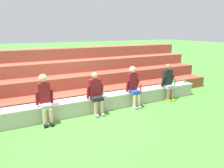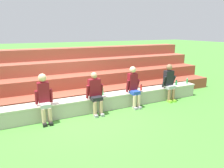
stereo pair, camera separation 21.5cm
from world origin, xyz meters
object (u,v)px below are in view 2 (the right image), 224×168
water_bottle_near_left (176,83)px  person_far_left (44,97)px  person_center (134,86)px  water_bottle_mid_left (141,87)px  water_bottle_mid_right (102,91)px  person_right_of_center (169,81)px  water_bottle_near_right (187,81)px  person_left_of_center (95,93)px

water_bottle_near_left → person_far_left: bearing=-177.7°
person_center → water_bottle_mid_left: size_ratio=6.45×
person_far_left → water_bottle_mid_right: size_ratio=5.24×
water_bottle_near_left → person_right_of_center: bearing=-157.4°
water_bottle_mid_left → water_bottle_near_right: 2.19m
person_far_left → water_bottle_mid_right: 1.90m
water_bottle_near_right → water_bottle_near_left: size_ratio=1.14×
person_center → water_bottle_near_left: (2.09, 0.22, -0.16)m
person_far_left → person_center: size_ratio=1.01×
person_left_of_center → person_center: bearing=1.1°
water_bottle_near_right → water_bottle_mid_right: size_ratio=0.86×
person_far_left → water_bottle_mid_left: size_ratio=6.50×
water_bottle_near_left → water_bottle_mid_right: bearing=178.9°
person_far_left → person_right_of_center: size_ratio=1.02×
person_center → water_bottle_near_left: person_center is taller
person_right_of_center → water_bottle_mid_right: (-2.56, 0.29, -0.12)m
person_far_left → person_right_of_center: person_far_left is taller
person_left_of_center → water_bottle_mid_right: (0.36, 0.30, -0.08)m
water_bottle_mid_right → person_left_of_center: bearing=-140.2°
person_left_of_center → person_right_of_center: bearing=0.2°
person_far_left → person_center: bearing=-0.4°
person_left_of_center → water_bottle_near_left: bearing=4.0°
person_center → water_bottle_near_left: size_ratio=6.88×
person_right_of_center → water_bottle_near_right: 1.14m
person_left_of_center → water_bottle_near_right: size_ratio=5.74×
water_bottle_near_right → person_right_of_center: bearing=-168.9°
person_left_of_center → person_center: 1.40m
water_bottle_mid_left → person_right_of_center: bearing=-11.4°
person_far_left → water_bottle_near_right: (5.56, 0.18, -0.16)m
person_right_of_center → water_bottle_mid_left: (-1.08, 0.22, -0.15)m
person_right_of_center → water_bottle_near_left: person_right_of_center is taller
water_bottle_mid_right → person_far_left: bearing=-172.3°
person_far_left → person_left_of_center: person_far_left is taller
person_right_of_center → water_bottle_near_right: (1.11, 0.22, -0.14)m
water_bottle_mid_right → water_bottle_near_left: 3.13m
water_bottle_mid_right → water_bottle_near_left: water_bottle_mid_right is taller
person_left_of_center → person_right_of_center: 2.93m
water_bottle_near_left → water_bottle_mid_left: bearing=-179.4°
person_center → water_bottle_near_left: 2.11m
person_right_of_center → water_bottle_near_right: person_right_of_center is taller
person_far_left → water_bottle_near_right: size_ratio=6.11×
person_far_left → water_bottle_near_right: person_far_left is taller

